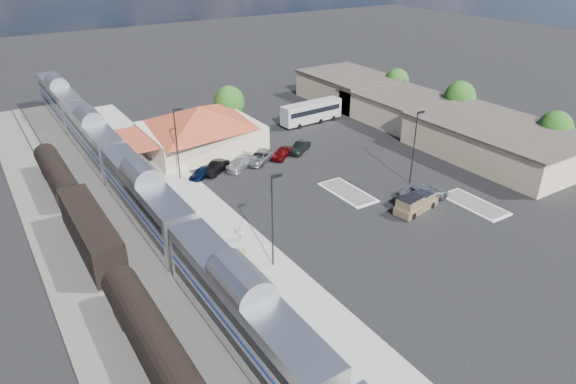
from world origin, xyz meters
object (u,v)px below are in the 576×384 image
suv (424,193)px  coach_bus (311,111)px  pickup_truck (416,203)px  station_depot (200,128)px

suv → coach_bus: coach_bus is taller
coach_bus → suv: bearing=167.7°
suv → coach_bus: bearing=-2.4°
pickup_truck → suv: 3.08m
suv → coach_bus: (4.70, 28.87, 1.12)m
coach_bus → pickup_truck: bearing=163.2°
station_depot → suv: station_depot is taller
pickup_truck → coach_bus: bearing=-24.0°
pickup_truck → coach_bus: (7.39, 30.37, 1.05)m
pickup_truck → suv: pickup_truck is taller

